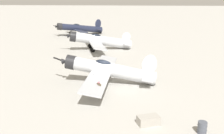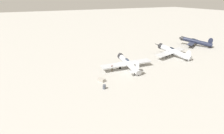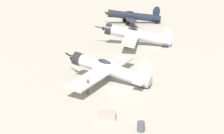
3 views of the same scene
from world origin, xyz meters
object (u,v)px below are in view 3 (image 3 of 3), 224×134
Objects in this scene: airplane_mid_apron at (136,35)px; ground_crew_mechanic at (88,85)px; airplane_far_line at (133,16)px; airplane_foreground at (108,69)px; fuel_drum at (141,127)px; equipment_crate at (107,115)px.

ground_crew_mechanic is at bearing 81.51° from airplane_mid_apron.
airplane_foreground is at bearing 74.59° from airplane_far_line.
airplane_far_line reaches higher than airplane_foreground.
airplane_foreground is 12.03m from fuel_drum.
airplane_mid_apron is at bearing -78.03° from airplane_foreground.
equipment_crate is at bearing 96.68° from ground_crew_mechanic.
fuel_drum is (-5.44, -7.59, -0.56)m from ground_crew_mechanic.
airplane_far_line is 12.80× the size of fuel_drum.
airplane_foreground is at bearing -130.51° from ground_crew_mechanic.
fuel_drum reaches higher than equipment_crate.
airplane_foreground reaches higher than equipment_crate.
airplane_foreground is 4.14m from ground_crew_mechanic.
ground_crew_mechanic is at bearing 42.64° from equipment_crate.
airplane_foreground is 1.06× the size of airplane_mid_apron.
ground_crew_mechanic is (-4.09, 0.33, -0.51)m from airplane_foreground.
fuel_drum is at bearing 95.48° from airplane_mid_apron.
airplane_foreground is 34.45m from airplane_far_line.
airplane_far_line is at bearing -71.81° from airplane_foreground.
equipment_crate is at bearing 74.32° from fuel_drum.
equipment_crate is 2.08× the size of fuel_drum.
ground_crew_mechanic is 9.36m from fuel_drum.
airplane_foreground is 1.22× the size of airplane_far_line.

